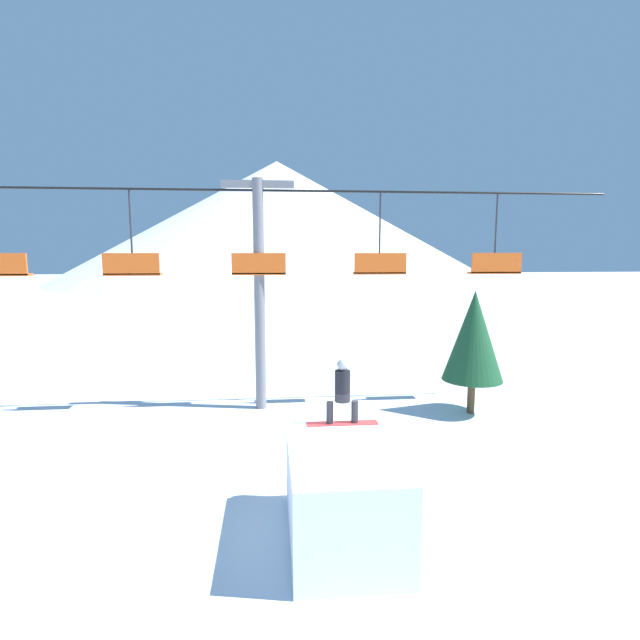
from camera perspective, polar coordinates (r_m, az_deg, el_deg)
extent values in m
plane|color=white|center=(11.06, 1.77, -21.80)|extent=(220.00, 220.00, 0.00)
cone|color=silver|center=(94.15, -4.91, 11.16)|extent=(78.45, 78.45, 21.51)
cube|color=white|center=(9.98, 2.73, -19.40)|extent=(2.06, 3.20, 1.81)
cube|color=silver|center=(11.04, 1.57, -11.67)|extent=(2.06, 0.10, 0.06)
cube|color=#B22D2D|center=(10.88, 2.56, -11.73)|extent=(1.53, 0.26, 0.03)
cylinder|color=black|center=(10.77, 1.13, -10.52)|extent=(0.15, 0.15, 0.47)
cylinder|color=black|center=(10.84, 3.99, -10.41)|extent=(0.15, 0.15, 0.47)
cylinder|color=black|center=(10.63, 2.59, -7.55)|extent=(0.33, 0.33, 0.67)
sphere|color=#B2B2B7|center=(10.52, 2.60, -5.15)|extent=(0.25, 0.25, 0.25)
cylinder|color=slate|center=(17.13, -6.93, 2.69)|extent=(0.37, 0.37, 7.86)
cube|color=slate|center=(17.20, -7.15, 15.15)|extent=(2.40, 0.24, 0.24)
cylinder|color=black|center=(17.17, -7.13, 14.49)|extent=(24.35, 0.08, 0.08)
cube|color=#E05619|center=(19.15, -32.65, 4.36)|extent=(1.80, 0.44, 0.08)
cylinder|color=#28282D|center=(17.66, -20.79, 9.37)|extent=(0.06, 0.06, 2.76)
cube|color=#E05619|center=(17.67, -20.57, 4.91)|extent=(1.80, 0.44, 0.08)
cube|color=#E05619|center=(17.48, -20.78, 6.02)|extent=(1.80, 0.08, 0.70)
cylinder|color=#28282D|center=(17.07, -7.05, 9.89)|extent=(0.06, 0.06, 2.76)
cube|color=#E05619|center=(17.08, -6.97, 5.26)|extent=(1.80, 0.44, 0.08)
cube|color=#E05619|center=(16.88, -7.01, 6.42)|extent=(1.80, 0.08, 0.70)
cylinder|color=#28282D|center=(17.47, 6.86, 9.85)|extent=(0.06, 0.06, 2.76)
cube|color=#E05619|center=(17.48, 6.78, 5.33)|extent=(1.80, 0.44, 0.08)
cube|color=#E05619|center=(17.29, 6.93, 6.46)|extent=(1.80, 0.08, 0.70)
cylinder|color=#28282D|center=(18.79, 19.45, 9.32)|extent=(0.06, 0.06, 2.76)
cube|color=#E05619|center=(18.80, 19.25, 5.12)|extent=(1.80, 0.44, 0.08)
cube|color=#E05619|center=(18.63, 19.53, 6.17)|extent=(1.80, 0.08, 0.70)
cylinder|color=#4C3823|center=(17.86, 16.88, -8.35)|extent=(0.25, 0.25, 1.15)
cone|color=#194728|center=(17.40, 17.16, -1.72)|extent=(2.01, 2.01, 3.03)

